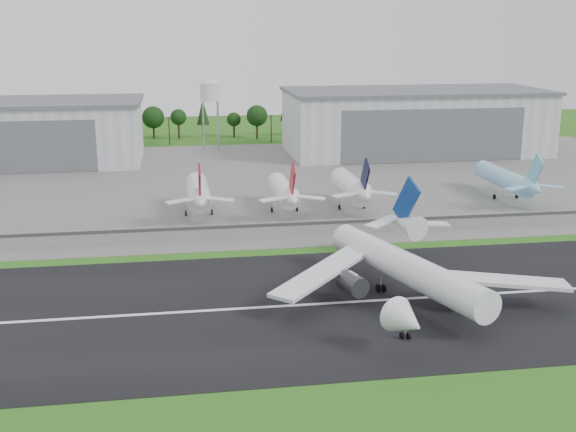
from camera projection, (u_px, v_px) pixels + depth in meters
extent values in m
plane|color=#2B5C15|center=(302.00, 328.00, 121.85)|extent=(600.00, 600.00, 0.00)
cube|color=black|center=(292.00, 306.00, 131.38)|extent=(320.00, 60.00, 0.10)
cube|color=white|center=(292.00, 305.00, 131.37)|extent=(220.00, 1.00, 0.02)
cube|color=slate|center=(238.00, 181.00, 236.42)|extent=(320.00, 150.00, 0.10)
cube|color=gray|center=(262.00, 230.00, 173.92)|extent=(240.00, 0.50, 3.50)
cube|color=#38383A|center=(262.00, 225.00, 173.31)|extent=(240.00, 0.12, 0.70)
cube|color=silver|center=(9.00, 134.00, 264.45)|extent=(95.00, 42.00, 22.00)
cube|color=#595B60|center=(5.00, 102.00, 261.48)|extent=(97.00, 44.00, 1.20)
cube|color=silver|center=(414.00, 123.00, 287.71)|extent=(100.00, 45.00, 24.00)
cube|color=#595B60|center=(416.00, 91.00, 284.50)|extent=(102.00, 47.00, 1.20)
cube|color=#595B60|center=(434.00, 136.00, 266.58)|extent=(70.00, 0.30, 19.68)
cylinder|color=#99999E|center=(204.00, 126.00, 291.86)|extent=(0.50, 0.50, 20.00)
cylinder|color=#99999E|center=(218.00, 124.00, 298.50)|extent=(0.50, 0.50, 20.00)
cylinder|color=silver|center=(210.00, 92.00, 291.73)|extent=(8.00, 8.00, 7.00)
cone|color=silver|center=(210.00, 80.00, 290.53)|extent=(8.40, 8.40, 2.40)
cylinder|color=white|center=(406.00, 268.00, 133.05)|extent=(18.88, 43.68, 5.80)
cone|color=white|center=(407.00, 321.00, 109.15)|extent=(7.35, 7.48, 5.80)
cone|color=white|center=(405.00, 224.00, 158.07)|extent=(7.98, 10.25, 5.51)
cube|color=navy|center=(406.00, 201.00, 156.24)|extent=(3.37, 9.24, 11.13)
cube|color=white|center=(490.00, 280.00, 129.16)|extent=(28.51, 10.43, 2.65)
cylinder|color=#333338|center=(459.00, 289.00, 128.94)|extent=(5.29, 6.39, 3.80)
cube|color=white|center=(429.00, 224.00, 156.77)|extent=(9.02, 3.25, 0.98)
cube|color=white|center=(324.00, 271.00, 133.52)|extent=(23.49, 23.86, 2.65)
cylinder|color=#333338|center=(353.00, 284.00, 131.70)|extent=(5.29, 6.39, 3.80)
cube|color=white|center=(382.00, 222.00, 158.22)|extent=(9.18, 7.85, 0.98)
cube|color=#99999E|center=(405.00, 299.00, 130.38)|extent=(18.64, 31.62, 3.20)
cylinder|color=black|center=(381.00, 288.00, 137.94)|extent=(0.84, 1.55, 1.50)
cylinder|color=silver|center=(198.00, 192.00, 194.53)|extent=(6.10, 24.00, 6.10)
cone|color=silver|center=(200.00, 202.00, 179.47)|extent=(5.80, 7.00, 5.80)
cube|color=maroon|center=(200.00, 182.00, 178.73)|extent=(0.45, 8.59, 10.02)
cylinder|color=#99999E|center=(186.00, 211.00, 193.25)|extent=(0.32, 0.32, 3.00)
cylinder|color=#99999E|center=(212.00, 210.00, 194.31)|extent=(0.32, 0.32, 3.00)
cylinder|color=black|center=(186.00, 213.00, 193.43)|extent=(0.40, 1.40, 1.40)
cylinder|color=white|center=(283.00, 190.00, 198.17)|extent=(5.30, 24.00, 5.30)
cone|color=white|center=(292.00, 200.00, 183.11)|extent=(5.03, 7.00, 5.03)
cube|color=#AC0D1E|center=(292.00, 181.00, 182.37)|extent=(0.45, 8.59, 10.02)
cylinder|color=#99999E|center=(272.00, 207.00, 196.79)|extent=(0.32, 0.32, 3.00)
cylinder|color=#99999E|center=(297.00, 206.00, 197.85)|extent=(0.32, 0.32, 3.00)
cylinder|color=black|center=(272.00, 210.00, 196.97)|extent=(0.40, 1.40, 1.40)
cylinder|color=white|center=(350.00, 186.00, 200.92)|extent=(6.22, 24.00, 6.22)
cone|color=white|center=(365.00, 195.00, 185.87)|extent=(5.91, 7.00, 5.91)
cube|color=black|center=(365.00, 177.00, 185.12)|extent=(0.45, 8.59, 10.02)
cylinder|color=#99999E|center=(339.00, 205.00, 199.66)|extent=(0.32, 0.32, 3.00)
cylinder|color=#99999E|center=(364.00, 204.00, 200.72)|extent=(0.32, 0.32, 3.00)
cylinder|color=black|center=(339.00, 207.00, 199.84)|extent=(0.40, 1.40, 1.40)
cylinder|color=#89CCEE|center=(504.00, 178.00, 213.05)|extent=(5.53, 30.00, 5.53)
cone|color=#89CCEE|center=(534.00, 189.00, 195.13)|extent=(5.25, 7.00, 5.25)
cube|color=#6AB8D8|center=(535.00, 171.00, 194.38)|extent=(0.45, 8.59, 10.02)
cylinder|color=#99999E|center=(495.00, 194.00, 211.70)|extent=(0.32, 0.32, 3.00)
cylinder|color=#99999E|center=(517.00, 194.00, 212.76)|extent=(0.32, 0.32, 3.00)
cylinder|color=black|center=(494.00, 197.00, 211.88)|extent=(0.40, 1.40, 1.40)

